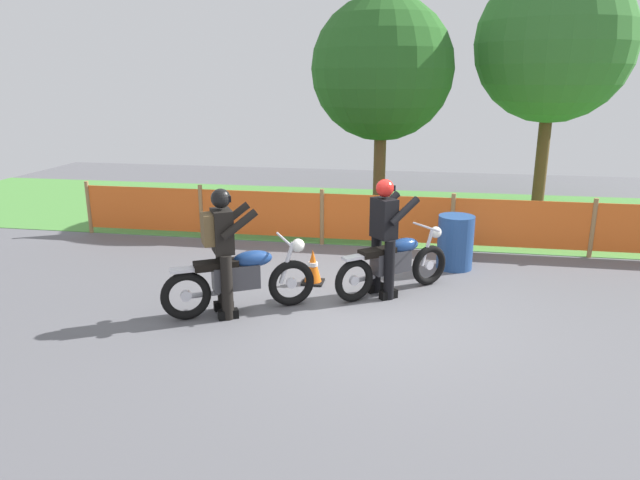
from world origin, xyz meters
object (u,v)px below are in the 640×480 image
rider_trailing (222,245)px  spare_drum (455,242)px  rider_lead (384,233)px  traffic_cone (313,267)px  motorcycle_lead (394,263)px  motorcycle_trailing (241,278)px

rider_trailing → spare_drum: size_ratio=1.92×
rider_trailing → rider_lead: bearing=-1.7°
traffic_cone → spare_drum: 2.44m
motorcycle_lead → rider_lead: 0.50m
motorcycle_lead → spare_drum: size_ratio=1.78×
motorcycle_trailing → rider_trailing: (-0.19, -0.11, 0.48)m
motorcycle_lead → rider_trailing: rider_trailing is taller
rider_lead → traffic_cone: rider_lead is taller
motorcycle_lead → motorcycle_trailing: bearing=168.8°
spare_drum → rider_trailing: bearing=-140.8°
motorcycle_lead → traffic_cone: bearing=131.4°
rider_trailing → spare_drum: bearing=9.4°
rider_trailing → spare_drum: 4.00m
motorcycle_trailing → spare_drum: 3.74m
motorcycle_lead → spare_drum: (0.93, 1.31, -0.01)m
motorcycle_trailing → rider_lead: rider_lead is taller
traffic_cone → spare_drum: size_ratio=0.60×
traffic_cone → spare_drum: spare_drum is taller
rider_trailing → traffic_cone: rider_trailing is taller
rider_trailing → spare_drum: rider_trailing is taller
motorcycle_lead → motorcycle_trailing: motorcycle_trailing is taller
rider_lead → rider_trailing: same height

